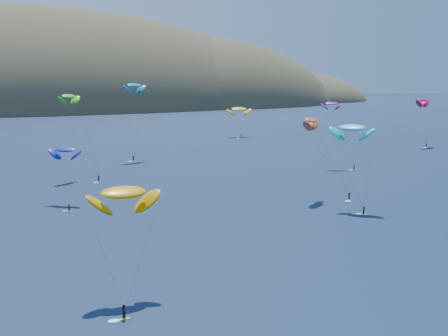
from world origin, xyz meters
TOP-DOWN VIEW (x-y plane):
  - island at (39.40, 562.36)m, footprint 730.00×300.00m
  - kitesurfer_2 at (-40.81, 37.06)m, footprint 9.52×11.07m
  - kitesurfer_3 at (-26.06, 135.70)m, footprint 10.22×14.30m
  - kitesurfer_4 at (3.20, 166.97)m, footprint 10.08×9.08m
  - kitesurfer_5 at (20.08, 68.00)m, footprint 9.16×12.40m
  - kitesurfer_6 at (53.43, 121.63)m, footprint 7.13×12.51m
  - kitesurfer_8 at (121.45, 153.23)m, footprint 10.97×9.78m
  - kitesurfer_9 at (18.46, 81.52)m, footprint 11.94×11.25m
  - kitesurfer_10 at (-34.66, 101.83)m, footprint 8.33×14.54m
  - kitesurfer_11 at (73.13, 222.91)m, footprint 12.21×12.68m

SIDE VIEW (x-z plane):
  - island at x=39.40m, z-range -115.74..94.26m
  - kitesurfer_10 at x=-34.66m, z-range 5.05..19.58m
  - kitesurfer_11 at x=73.13m, z-range 5.02..21.45m
  - kitesurfer_2 at x=-40.81m, z-range 5.58..22.08m
  - kitesurfer_5 at x=20.08m, z-range 7.60..28.11m
  - kitesurfer_9 at x=18.46m, z-range 8.13..29.08m
  - kitesurfer_8 at x=121.45m, z-range 8.17..30.12m
  - kitesurfer_6 at x=53.43m, z-range 9.16..31.23m
  - kitesurfer_3 at x=-26.06m, z-range 10.47..35.99m
  - kitesurfer_4 at x=3.20m, z-range 11.52..39.79m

